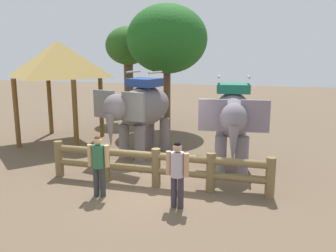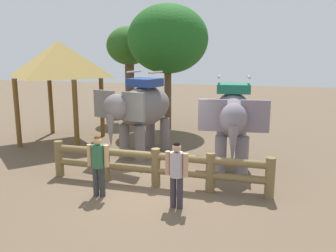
{
  "view_description": "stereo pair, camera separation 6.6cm",
  "coord_description": "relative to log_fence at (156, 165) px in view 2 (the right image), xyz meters",
  "views": [
    {
      "loc": [
        2.57,
        -8.65,
        3.6
      ],
      "look_at": [
        0.0,
        1.55,
        1.4
      ],
      "focal_mm": 38.63,
      "sensor_mm": 36.0,
      "label": 1
    },
    {
      "loc": [
        2.63,
        -8.64,
        3.6
      ],
      "look_at": [
        0.0,
        1.55,
        1.4
      ],
      "focal_mm": 38.63,
      "sensor_mm": 36.0,
      "label": 2
    }
  ],
  "objects": [
    {
      "name": "ground_plane",
      "position": [
        -0.0,
        -0.24,
        -0.6
      ],
      "size": [
        60.0,
        60.0,
        0.0
      ],
      "primitive_type": "plane",
      "color": "brown"
    },
    {
      "name": "tree_back_center",
      "position": [
        -4.03,
        8.93,
        3.1
      ],
      "size": [
        2.29,
        2.29,
        4.82
      ],
      "color": "brown",
      "rests_on": "ground"
    },
    {
      "name": "elephant_near_left",
      "position": [
        -1.32,
        2.77,
        1.04
      ],
      "size": [
        2.3,
        3.49,
        2.92
      ],
      "color": "slate",
      "rests_on": "ground"
    },
    {
      "name": "tourist_man_in_blue",
      "position": [
        -1.19,
        -1.0,
        0.31
      ],
      "size": [
        0.56,
        0.33,
        1.57
      ],
      "color": "#313436",
      "rests_on": "ground"
    },
    {
      "name": "tourist_woman_in_black",
      "position": [
        0.85,
        -1.19,
        0.32
      ],
      "size": [
        0.55,
        0.36,
        1.58
      ],
      "color": "#37303B",
      "rests_on": "ground"
    },
    {
      "name": "tree_far_left",
      "position": [
        -1.52,
        7.17,
        3.49
      ],
      "size": [
        3.61,
        3.61,
        5.64
      ],
      "color": "brown",
      "rests_on": "ground"
    },
    {
      "name": "log_fence",
      "position": [
        0.0,
        0.0,
        0.0
      ],
      "size": [
        6.15,
        0.41,
        1.05
      ],
      "color": "brown",
      "rests_on": "ground"
    },
    {
      "name": "thatched_shelter",
      "position": [
        -5.03,
        3.85,
        2.64
      ],
      "size": [
        3.33,
        3.33,
        3.97
      ],
      "color": "brown",
      "rests_on": "ground"
    },
    {
      "name": "elephant_center",
      "position": [
        1.84,
        2.04,
        1.01
      ],
      "size": [
        1.9,
        3.36,
        2.86
      ],
      "color": "slate",
      "rests_on": "ground"
    }
  ]
}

